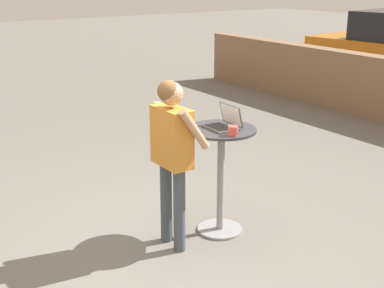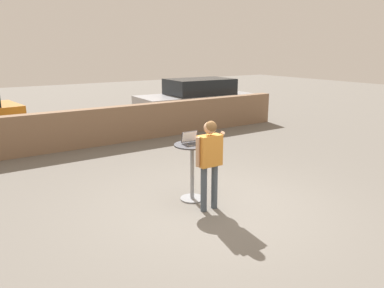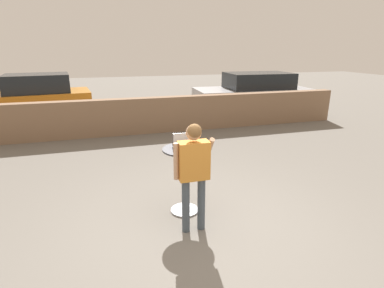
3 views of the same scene
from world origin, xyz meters
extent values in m
plane|color=slate|center=(0.00, 0.00, 0.00)|extent=(50.00, 50.00, 0.00)
cube|color=#84664C|center=(0.00, 5.46, 0.54)|extent=(13.08, 0.35, 1.08)
cylinder|color=gray|center=(-0.09, 0.58, 0.01)|extent=(0.45, 0.45, 0.03)
cylinder|color=gray|center=(-0.09, 0.58, 0.53)|extent=(0.07, 0.07, 1.01)
cylinder|color=#333338|center=(-0.09, 0.58, 1.05)|extent=(0.66, 0.66, 0.02)
cube|color=#515156|center=(-0.09, 0.55, 1.07)|extent=(0.33, 0.22, 0.02)
cube|color=black|center=(-0.09, 0.55, 1.08)|extent=(0.29, 0.18, 0.00)
cube|color=#515156|center=(-0.09, 0.68, 1.18)|extent=(0.32, 0.08, 0.21)
cube|color=white|center=(-0.09, 0.68, 1.18)|extent=(0.29, 0.06, 0.18)
cylinder|color=#C14C42|center=(0.14, 0.52, 1.10)|extent=(0.09, 0.09, 0.09)
torus|color=#C14C42|center=(0.20, 0.52, 1.11)|extent=(0.04, 0.01, 0.04)
cylinder|color=#424C56|center=(-0.22, 0.03, 0.40)|extent=(0.11, 0.11, 0.80)
cylinder|color=#424C56|center=(0.01, 0.03, 0.40)|extent=(0.11, 0.11, 0.80)
cube|color=orange|center=(-0.10, 0.03, 1.07)|extent=(0.41, 0.21, 0.53)
sphere|color=tan|center=(-0.10, 0.03, 1.46)|extent=(0.21, 0.21, 0.21)
sphere|color=brown|center=(-0.10, 0.00, 1.49)|extent=(0.19, 0.19, 0.19)
cylinder|color=tan|center=(-0.34, 0.03, 1.08)|extent=(0.07, 0.07, 0.50)
cylinder|color=tan|center=(0.14, 0.11, 1.18)|extent=(0.07, 0.30, 0.39)
cube|color=#9E9EA3|center=(4.47, 7.24, 0.66)|extent=(4.59, 2.07, 0.67)
cube|color=black|center=(4.70, 7.23, 1.29)|extent=(2.55, 1.75, 0.60)
cylinder|color=black|center=(3.03, 6.41, 0.36)|extent=(0.73, 0.25, 0.72)
cylinder|color=black|center=(3.11, 8.19, 0.36)|extent=(0.73, 0.25, 0.72)
cylinder|color=black|center=(5.83, 6.29, 0.36)|extent=(0.73, 0.25, 0.72)
cylinder|color=black|center=(5.91, 8.06, 0.36)|extent=(0.73, 0.25, 0.72)
cylinder|color=black|center=(-2.34, 7.55, 0.35)|extent=(0.73, 0.31, 0.71)
camera|label=1|loc=(3.73, -2.37, 2.46)|focal=50.00mm
camera|label=2|loc=(-3.71, -4.85, 2.74)|focal=35.00mm
camera|label=3|loc=(-1.17, -3.56, 2.51)|focal=28.00mm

